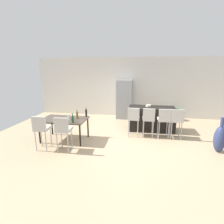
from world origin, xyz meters
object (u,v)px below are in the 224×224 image
object	(u,v)px
wine_bottle_near	(77,115)
wine_glass_left	(72,117)
bar_chair_far	(177,119)
dining_table	(64,121)
potted_plant	(176,113)
dining_chair_far	(63,129)
bar_chair_middle	(149,118)
refrigerator	(124,99)
wine_bottle_right	(73,119)
wine_glass_far	(72,115)
floor_vase	(220,139)
fruit_bowl	(148,106)
kitchen_island	(151,119)
wine_bottle_end	(86,113)
bar_chair_right	(164,119)
wine_glass_middle	(68,116)
bar_chair_left	(134,117)
dining_chair_near	(41,127)

from	to	relation	value
wine_bottle_near	wine_glass_left	distance (m)	0.26
bar_chair_far	dining_table	bearing A→B (deg)	-168.98
bar_chair_far	potted_plant	bearing A→B (deg)	79.65
dining_chair_far	bar_chair_middle	bearing A→B (deg)	32.52
wine_bottle_near	refrigerator	world-z (taller)	refrigerator
bar_chair_far	wine_bottle_near	xyz separation A→B (m)	(-3.29, -0.61, 0.16)
wine_bottle_right	bar_chair_middle	bearing A→B (deg)	24.94
wine_glass_far	floor_vase	size ratio (longest dim) A/B	0.17
floor_vase	fruit_bowl	bearing A→B (deg)	139.58
kitchen_island	bar_chair_far	world-z (taller)	bar_chair_far
wine_bottle_end	potted_plant	world-z (taller)	wine_bottle_end
wine_glass_left	bar_chair_right	bearing A→B (deg)	16.32
dining_table	floor_vase	world-z (taller)	floor_vase
bar_chair_middle	wine_bottle_right	world-z (taller)	bar_chair_middle
bar_chair_far	wine_glass_middle	bearing A→B (deg)	-167.43
wine_bottle_right	potted_plant	xyz separation A→B (m)	(3.69, 3.44, -0.52)
bar_chair_far	refrigerator	world-z (taller)	refrigerator
bar_chair_middle	dining_table	bearing A→B (deg)	-165.41
wine_bottle_end	wine_glass_middle	size ratio (longest dim) A/B	1.83
bar_chair_middle	wine_bottle_near	bearing A→B (deg)	-165.55
bar_chair_right	wine_glass_middle	world-z (taller)	bar_chair_right
bar_chair_middle	potted_plant	world-z (taller)	bar_chair_middle
wine_glass_left	refrigerator	bearing A→B (deg)	67.53
wine_bottle_right	floor_vase	xyz separation A→B (m)	(4.32, 0.24, -0.44)
bar_chair_left	dining_chair_near	bearing A→B (deg)	-149.03
bar_chair_middle	kitchen_island	bearing A→B (deg)	79.76
dining_table	dining_chair_near	bearing A→B (deg)	-111.75
refrigerator	wine_bottle_right	bearing A→B (deg)	-109.81
wine_glass_left	floor_vase	xyz separation A→B (m)	(4.41, 0.02, -0.46)
wine_glass_middle	dining_chair_far	bearing A→B (deg)	-78.94
dining_table	wine_glass_middle	xyz separation A→B (m)	(0.19, -0.06, 0.19)
dining_table	wine_glass_left	distance (m)	0.42
dining_chair_far	floor_vase	world-z (taller)	dining_chair_far
kitchen_island	wine_bottle_end	distance (m)	2.56
wine_bottle_right	kitchen_island	bearing A→B (deg)	37.01
dining_chair_near	wine_glass_left	size ratio (longest dim) A/B	6.03
dining_chair_near	dining_chair_far	bearing A→B (deg)	0.00
dining_chair_near	dining_chair_far	size ratio (longest dim) A/B	1.00
floor_vase	wine_glass_left	bearing A→B (deg)	-179.79
bar_chair_middle	dining_chair_far	bearing A→B (deg)	-147.48
kitchen_island	wine_bottle_end	xyz separation A→B (m)	(-2.28, -1.10, 0.41)
fruit_bowl	dining_chair_near	bearing A→B (deg)	-142.44
dining_chair_far	floor_vase	size ratio (longest dim) A/B	1.01
wine_bottle_end	wine_glass_far	xyz separation A→B (m)	(-0.36, -0.39, -0.01)
wine_bottle_near	floor_vase	bearing A→B (deg)	-3.13
wine_glass_left	wine_bottle_end	bearing A→B (deg)	62.49
wine_bottle_near	wine_bottle_right	xyz separation A→B (m)	(0.03, -0.48, -0.01)
wine_glass_middle	wine_glass_far	bearing A→B (deg)	39.16
wine_bottle_near	wine_glass_left	size ratio (longest dim) A/B	1.75
dining_chair_far	refrigerator	world-z (taller)	refrigerator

